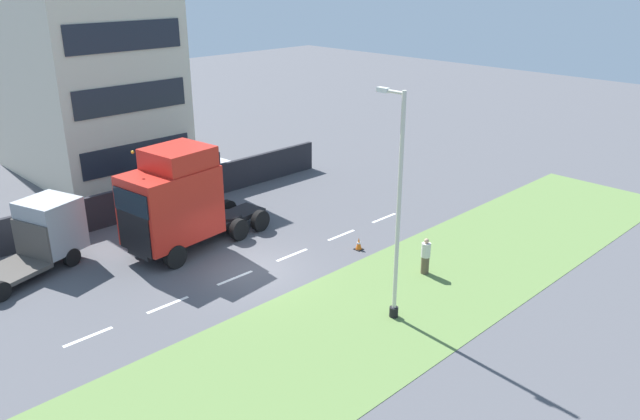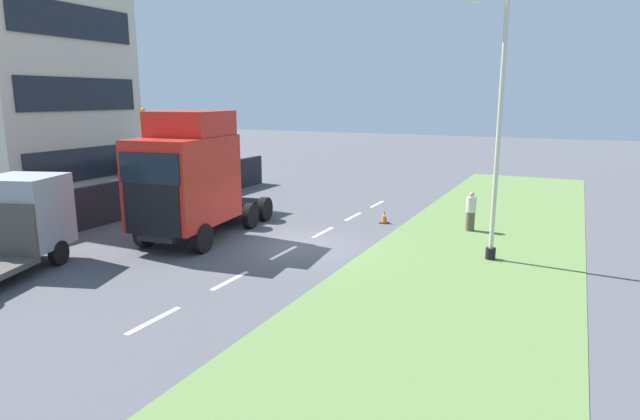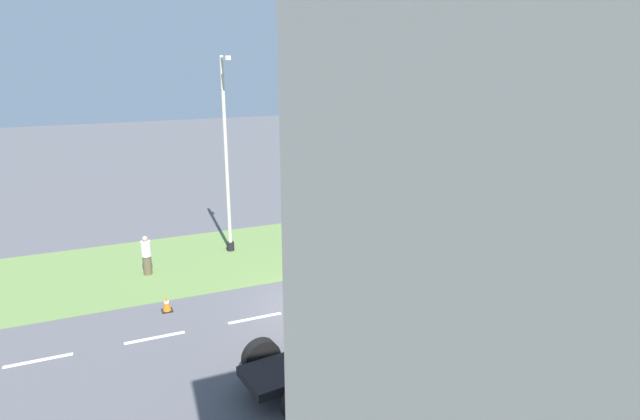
{
  "view_description": "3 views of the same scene",
  "coord_description": "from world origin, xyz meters",
  "views": [
    {
      "loc": [
        -19.08,
        14.59,
        12.02
      ],
      "look_at": [
        -2.23,
        -1.88,
        2.9
      ],
      "focal_mm": 35.0,
      "sensor_mm": 36.0,
      "label": 1
    },
    {
      "loc": [
        -8.9,
        16.48,
        5.3
      ],
      "look_at": [
        -0.83,
        -0.3,
        1.37
      ],
      "focal_mm": 30.0,
      "sensor_mm": 36.0,
      "label": 2
    },
    {
      "loc": [
        15.5,
        -6.73,
        8.3
      ],
      "look_at": [
        -1.48,
        0.69,
        2.99
      ],
      "focal_mm": 30.0,
      "sensor_mm": 36.0,
      "label": 3
    }
  ],
  "objects": [
    {
      "name": "ground_plane",
      "position": [
        0.0,
        0.0,
        0.0
      ],
      "size": [
        120.0,
        120.0,
        0.0
      ],
      "primitive_type": "plane",
      "color": "#515156",
      "rests_on": "ground"
    },
    {
      "name": "grass_verge",
      "position": [
        -6.0,
        0.0,
        0.01
      ],
      "size": [
        7.0,
        44.0,
        0.01
      ],
      "color": "#607F42",
      "rests_on": "ground"
    },
    {
      "name": "lane_markings",
      "position": [
        0.0,
        -0.7,
        0.0
      ],
      "size": [
        0.16,
        17.8,
        0.0
      ],
      "color": "white",
      "rests_on": "ground"
    },
    {
      "name": "lorry_cab",
      "position": [
        3.86,
        1.09,
        2.42
      ],
      "size": [
        3.39,
        7.45,
        4.96
      ],
      "rotation": [
        0.0,
        0.0,
        0.12
      ],
      "color": "black",
      "rests_on": "ground"
    },
    {
      "name": "flatbed_truck",
      "position": [
        6.67,
        5.96,
        1.51
      ],
      "size": [
        3.85,
        6.17,
        2.88
      ],
      "rotation": [
        0.0,
        0.0,
        3.46
      ],
      "color": "#999EA3",
      "rests_on": "ground"
    },
    {
      "name": "lamp_post",
      "position": [
        -6.54,
        -1.41,
        3.9
      ],
      "size": [
        1.28,
        0.33,
        8.38
      ],
      "color": "black",
      "rests_on": "ground"
    },
    {
      "name": "pedestrian",
      "position": [
        -5.27,
        -5.11,
        0.78
      ],
      "size": [
        0.39,
        0.39,
        1.6
      ],
      "color": "brown",
      "rests_on": "ground"
    },
    {
      "name": "traffic_cone_lead",
      "position": [
        -1.7,
        -4.89,
        0.28
      ],
      "size": [
        0.36,
        0.36,
        0.58
      ],
      "color": "black",
      "rests_on": "ground"
    }
  ]
}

